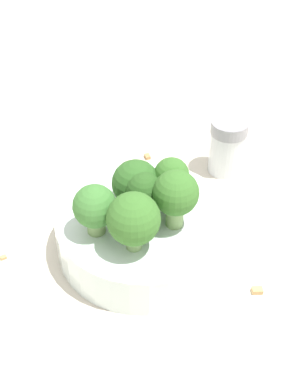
% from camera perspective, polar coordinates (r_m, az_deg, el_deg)
% --- Properties ---
extents(ground_plane, '(3.00, 3.00, 0.00)m').
position_cam_1_polar(ground_plane, '(0.53, -0.00, -5.87)').
color(ground_plane, beige).
extents(bowl, '(0.17, 0.17, 0.04)m').
position_cam_1_polar(bowl, '(0.51, -0.00, -4.26)').
color(bowl, silver).
rests_on(bowl, ground_plane).
extents(broccoli_floret_0, '(0.04, 0.04, 0.05)m').
position_cam_1_polar(broccoli_floret_0, '(0.47, -5.26, -1.70)').
color(broccoli_floret_0, '#7A9E5B').
rests_on(broccoli_floret_0, bowl).
extents(broccoli_floret_1, '(0.05, 0.05, 0.05)m').
position_cam_1_polar(broccoli_floret_1, '(0.49, -1.02, 0.81)').
color(broccoli_floret_1, '#8EB770').
rests_on(broccoli_floret_1, bowl).
extents(broccoli_floret_2, '(0.05, 0.05, 0.06)m').
position_cam_1_polar(broccoli_floret_2, '(0.45, -1.13, -2.97)').
color(broccoli_floret_2, '#84AD66').
rests_on(broccoli_floret_2, bowl).
extents(broccoli_floret_3, '(0.03, 0.03, 0.05)m').
position_cam_1_polar(broccoli_floret_3, '(0.49, 2.94, 1.50)').
color(broccoli_floret_3, '#8EB770').
rests_on(broccoli_floret_3, bowl).
extents(broccoli_floret_4, '(0.03, 0.03, 0.05)m').
position_cam_1_polar(broccoli_floret_4, '(0.48, 0.64, -0.14)').
color(broccoli_floret_4, '#84AD66').
rests_on(broccoli_floret_4, bowl).
extents(broccoli_floret_5, '(0.04, 0.04, 0.06)m').
position_cam_1_polar(broccoli_floret_5, '(0.47, 3.41, -0.30)').
color(broccoli_floret_5, '#7A9E5B').
rests_on(broccoli_floret_5, bowl).
extents(pepper_shaker, '(0.04, 0.04, 0.07)m').
position_cam_1_polar(pepper_shaker, '(0.61, 8.87, 4.87)').
color(pepper_shaker, silver).
rests_on(pepper_shaker, ground_plane).
extents(almond_crumb_0, '(0.01, 0.01, 0.01)m').
position_cam_1_polar(almond_crumb_0, '(0.60, 0.90, 1.40)').
color(almond_crumb_0, olive).
rests_on(almond_crumb_0, ground_plane).
extents(almond_crumb_1, '(0.00, 0.01, 0.01)m').
position_cam_1_polar(almond_crumb_1, '(0.53, -14.79, -6.66)').
color(almond_crumb_1, tan).
rests_on(almond_crumb_1, ground_plane).
extents(almond_crumb_2, '(0.01, 0.01, 0.01)m').
position_cam_1_polar(almond_crumb_2, '(0.50, 12.02, -10.06)').
color(almond_crumb_2, tan).
rests_on(almond_crumb_2, ground_plane).
extents(almond_crumb_3, '(0.01, 0.01, 0.01)m').
position_cam_1_polar(almond_crumb_3, '(0.63, 0.37, 3.95)').
color(almond_crumb_3, '#AD7F4C').
rests_on(almond_crumb_3, ground_plane).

